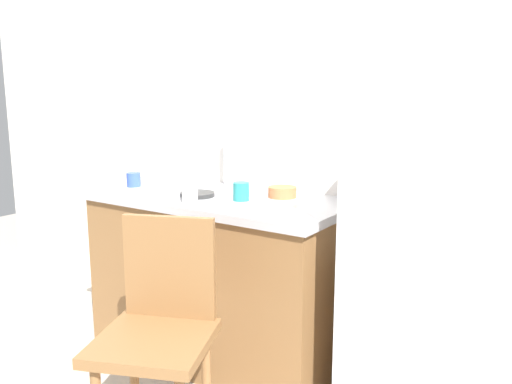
{
  "coord_description": "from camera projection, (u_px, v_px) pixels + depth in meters",
  "views": [
    {
      "loc": [
        1.44,
        -1.37,
        1.36
      ],
      "look_at": [
        0.12,
        0.6,
        0.9
      ],
      "focal_mm": 37.06,
      "sensor_mm": 36.0,
      "label": 1
    }
  ],
  "objects": [
    {
      "name": "back_wall",
      "position": [
        279.0,
        115.0,
        2.75
      ],
      "size": [
        4.8,
        0.1,
        2.46
      ],
      "primitive_type": "cube",
      "color": "white",
      "rests_on": "ground_plane"
    },
    {
      "name": "cabinet_base",
      "position": [
        221.0,
        280.0,
        2.69
      ],
      "size": [
        1.27,
        0.6,
        0.81
      ],
      "primitive_type": "cube",
      "color": "olive",
      "rests_on": "ground_plane"
    },
    {
      "name": "countertop",
      "position": [
        220.0,
        199.0,
        2.61
      ],
      "size": [
        1.31,
        0.64,
        0.04
      ],
      "primitive_type": "cube",
      "color": "#B7B7BC",
      "rests_on": "cabinet_base"
    },
    {
      "name": "faucet",
      "position": [
        226.0,
        161.0,
        2.86
      ],
      "size": [
        0.02,
        0.02,
        0.26
      ],
      "primitive_type": "cylinder",
      "color": "#B7B7BC",
      "rests_on": "countertop"
    },
    {
      "name": "refrigerator",
      "position": [
        439.0,
        278.0,
        2.06
      ],
      "size": [
        0.61,
        0.6,
        1.28
      ],
      "primitive_type": "cube",
      "color": "white",
      "rests_on": "ground_plane"
    },
    {
      "name": "chair",
      "position": [
        159.0,
        327.0,
        1.94
      ],
      "size": [
        0.52,
        0.52,
        0.89
      ],
      "rotation": [
        0.0,
        0.0,
        0.39
      ],
      "color": "olive",
      "rests_on": "ground_plane"
    },
    {
      "name": "dish_tray",
      "position": [
        174.0,
        182.0,
        2.84
      ],
      "size": [
        0.28,
        0.2,
        0.05
      ],
      "primitive_type": "cube",
      "color": "white",
      "rests_on": "countertop"
    },
    {
      "name": "terracotta_bowl",
      "position": [
        282.0,
        192.0,
        2.55
      ],
      "size": [
        0.14,
        0.14,
        0.05
      ],
      "primitive_type": "cylinder",
      "color": "#C67042",
      "rests_on": "countertop"
    },
    {
      "name": "hotplate",
      "position": [
        197.0,
        194.0,
        2.57
      ],
      "size": [
        0.17,
        0.17,
        0.02
      ],
      "primitive_type": "cylinder",
      "color": "#2D2D2D",
      "rests_on": "countertop"
    },
    {
      "name": "cup_teal",
      "position": [
        241.0,
        191.0,
        2.47
      ],
      "size": [
        0.08,
        0.08,
        0.09
      ],
      "primitive_type": "cylinder",
      "color": "teal",
      "rests_on": "countertop"
    },
    {
      "name": "cup_blue",
      "position": [
        134.0,
        180.0,
        2.83
      ],
      "size": [
        0.07,
        0.07,
        0.07
      ],
      "primitive_type": "cylinder",
      "color": "blue",
      "rests_on": "countertop"
    },
    {
      "name": "cup_white",
      "position": [
        190.0,
        194.0,
        2.43
      ],
      "size": [
        0.07,
        0.07,
        0.08
      ],
      "primitive_type": "cylinder",
      "color": "white",
      "rests_on": "countertop"
    }
  ]
}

